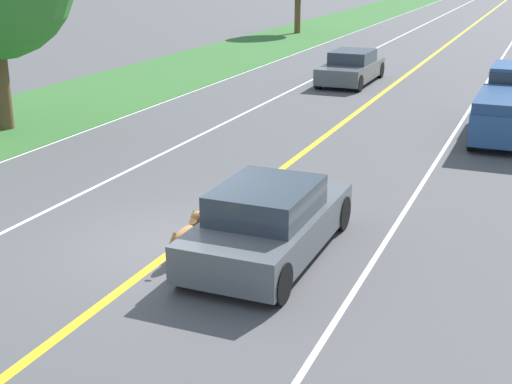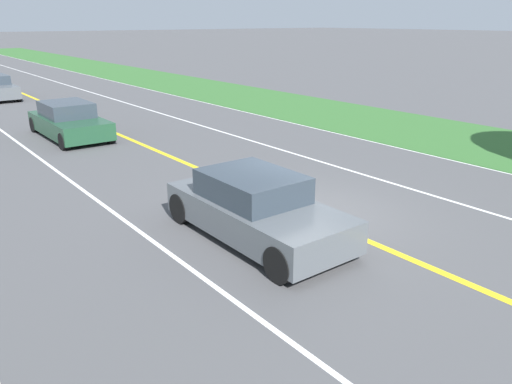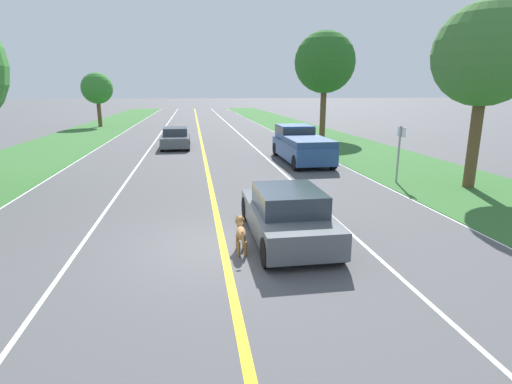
# 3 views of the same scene
# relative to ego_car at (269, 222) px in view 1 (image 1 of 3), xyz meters

# --- Properties ---
(ground_plane) EXTENTS (400.00, 400.00, 0.00)m
(ground_plane) POSITION_rel_ego_car_xyz_m (-1.70, -0.23, -0.64)
(ground_plane) COLOR #4C4C4F
(centre_divider_line) EXTENTS (0.18, 160.00, 0.01)m
(centre_divider_line) POSITION_rel_ego_car_xyz_m (-1.70, -0.23, -0.63)
(centre_divider_line) COLOR yellow
(centre_divider_line) RESTS_ON ground
(lane_dash_same_dir) EXTENTS (0.10, 160.00, 0.01)m
(lane_dash_same_dir) POSITION_rel_ego_car_xyz_m (1.80, -0.23, -0.63)
(lane_dash_same_dir) COLOR white
(lane_dash_same_dir) RESTS_ON ground
(lane_dash_oncoming) EXTENTS (0.10, 160.00, 0.01)m
(lane_dash_oncoming) POSITION_rel_ego_car_xyz_m (-5.20, -0.23, -0.63)
(lane_dash_oncoming) COLOR white
(lane_dash_oncoming) RESTS_ON ground
(ego_car) EXTENTS (1.87, 4.27, 1.36)m
(ego_car) POSITION_rel_ego_car_xyz_m (0.00, 0.00, 0.00)
(ego_car) COLOR #51565B
(ego_car) RESTS_ON ground
(dog) EXTENTS (0.27, 1.24, 0.80)m
(dog) POSITION_rel_ego_car_xyz_m (-1.28, -0.64, -0.15)
(dog) COLOR olive
(dog) RESTS_ON ground
(oncoming_car) EXTENTS (1.86, 4.52, 1.33)m
(oncoming_car) POSITION_rel_ego_car_xyz_m (-3.47, 18.08, -0.01)
(oncoming_car) COLOR #51565B
(oncoming_car) RESTS_ON ground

